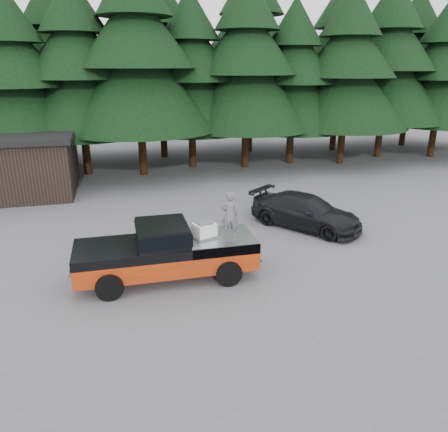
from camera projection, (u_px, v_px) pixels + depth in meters
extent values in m
plane|color=#545356|center=(205.00, 267.00, 15.27)|extent=(120.00, 120.00, 0.00)
cube|color=black|center=(162.00, 233.00, 13.97)|extent=(1.66, 1.90, 0.59)
cube|color=white|center=(204.00, 231.00, 14.32)|extent=(0.82, 0.75, 0.46)
imported|color=#5B5A61|center=(230.00, 215.00, 14.14)|extent=(0.61, 0.43, 1.57)
imported|color=black|center=(306.00, 212.00, 18.85)|extent=(4.58, 5.14, 1.43)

